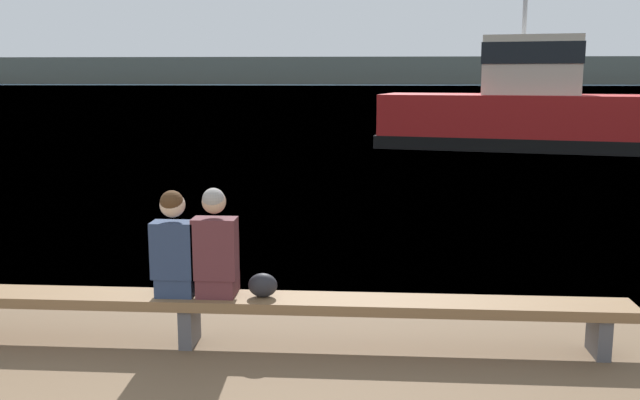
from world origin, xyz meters
The scene contains 7 objects.
water_surface centered at (0.00, 124.65, 0.00)m, with size 240.00×240.00×0.00m, color #426B8E.
far_shoreline centered at (0.00, 188.21, 3.46)m, with size 600.00×12.00×6.92m, color #4C4C42.
bench_main centered at (0.13, 3.44, 0.38)m, with size 7.79×0.42×0.45m.
person_left centered at (0.02, 3.44, 0.89)m, with size 0.38×0.37×0.95m.
person_right centered at (0.38, 3.44, 0.89)m, with size 0.38×0.36×0.98m.
shopping_bag centered at (0.80, 3.45, 0.56)m, with size 0.26×0.17×0.21m.
tugboat_red centered at (6.55, 21.26, 1.15)m, with size 9.31×4.91×6.06m.
Camera 1 is at (1.73, -2.57, 2.39)m, focal length 40.00 mm.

